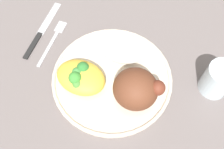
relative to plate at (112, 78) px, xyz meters
name	(u,v)px	position (x,y,z in m)	size (l,w,h in m)	color
ground_plane	(112,80)	(0.00, 0.00, -0.01)	(2.00, 2.00, 0.00)	#675E5D
plate	(112,78)	(0.00, 0.00, 0.00)	(0.27, 0.27, 0.02)	beige
roasted_chicken	(136,89)	(0.06, -0.02, 0.05)	(0.10, 0.09, 0.08)	brown
rice_pile	(121,47)	(-0.01, 0.07, 0.03)	(0.11, 0.08, 0.04)	white
mac_cheese_with_broccoli	(80,77)	(-0.06, -0.04, 0.03)	(0.11, 0.08, 0.05)	gold
fork	(53,40)	(-0.18, 0.03, -0.01)	(0.03, 0.14, 0.01)	#B2B2B7
knife	(39,34)	(-0.22, 0.03, -0.01)	(0.04, 0.19, 0.01)	black
water_glass	(218,79)	(0.21, 0.08, 0.03)	(0.06, 0.06, 0.08)	silver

